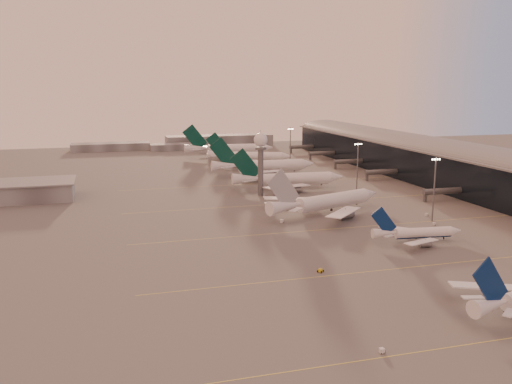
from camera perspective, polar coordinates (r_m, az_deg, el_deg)
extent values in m
plane|color=#585655|center=(147.63, 11.98, -9.63)|extent=(700.00, 700.00, 0.00)
cube|color=#E0D44F|center=(170.80, 19.41, -7.12)|extent=(180.00, 0.25, 0.02)
cube|color=#E0D44F|center=(207.40, 12.28, -3.49)|extent=(180.00, 0.25, 0.02)
cube|color=#E0D44F|center=(246.79, 7.38, -0.94)|extent=(180.00, 0.25, 0.02)
cube|color=#E0D44F|center=(292.46, 3.53, 1.07)|extent=(180.00, 0.25, 0.02)
cube|color=black|center=(292.61, 20.83, 2.13)|extent=(36.00, 360.00, 18.00)
cylinder|color=slate|center=(291.41, 20.96, 3.87)|extent=(10.08, 360.00, 10.08)
cube|color=slate|center=(291.39, 20.96, 3.91)|extent=(40.00, 362.00, 0.80)
cylinder|color=slate|center=(259.10, 19.28, 0.11)|extent=(22.00, 2.80, 2.80)
cube|color=slate|center=(253.97, 17.40, -0.52)|extent=(1.20, 1.20, 4.40)
cylinder|color=slate|center=(305.76, 13.29, 2.09)|extent=(22.00, 2.80, 2.80)
cube|color=slate|center=(301.42, 11.60, 1.59)|extent=(1.20, 1.20, 4.40)
cylinder|color=slate|center=(342.59, 9.89, 3.20)|extent=(22.00, 2.80, 2.80)
cube|color=slate|center=(338.72, 8.35, 2.76)|extent=(1.20, 1.20, 4.40)
cylinder|color=slate|center=(380.49, 7.15, 4.08)|extent=(22.00, 2.80, 2.80)
cube|color=slate|center=(377.02, 5.74, 3.70)|extent=(1.20, 1.20, 4.40)
cylinder|color=slate|center=(417.32, 5.01, 4.77)|extent=(22.00, 2.80, 2.80)
cube|color=slate|center=(414.16, 3.70, 4.42)|extent=(1.20, 1.20, 4.40)
cylinder|color=slate|center=(254.87, 0.49, 2.06)|extent=(2.60, 2.60, 22.00)
cylinder|color=slate|center=(253.25, 0.50, 4.63)|extent=(5.20, 5.20, 1.20)
sphere|color=white|center=(252.83, 0.50, 5.51)|extent=(6.40, 6.40, 6.40)
cylinder|color=slate|center=(252.47, 0.50, 6.34)|extent=(0.16, 0.16, 2.00)
cylinder|color=slate|center=(217.45, 18.24, 0.26)|extent=(0.56, 0.56, 25.00)
cube|color=slate|center=(215.57, 18.44, 3.39)|extent=(3.60, 0.25, 0.25)
sphere|color=#FFEABF|center=(214.79, 18.10, 3.28)|extent=(0.56, 0.56, 0.56)
sphere|color=#FFEABF|center=(215.35, 18.32, 3.28)|extent=(0.56, 0.56, 0.56)
sphere|color=#FFEABF|center=(215.91, 18.54, 3.29)|extent=(0.56, 0.56, 0.56)
sphere|color=#FFEABF|center=(216.47, 18.76, 3.29)|extent=(0.56, 0.56, 0.56)
cylinder|color=slate|center=(261.76, 10.62, 2.44)|extent=(0.56, 0.56, 25.00)
cube|color=slate|center=(260.20, 10.72, 5.06)|extent=(3.60, 0.25, 0.25)
sphere|color=#FFEABF|center=(259.58, 10.42, 4.96)|extent=(0.56, 0.56, 0.56)
sphere|color=#FFEABF|center=(260.02, 10.62, 4.97)|extent=(0.56, 0.56, 0.56)
sphere|color=#FFEABF|center=(260.47, 10.81, 4.97)|extent=(0.56, 0.56, 0.56)
sphere|color=#FFEABF|center=(260.92, 11.01, 4.97)|extent=(0.56, 0.56, 0.56)
cylinder|color=slate|center=(343.20, 3.63, 4.71)|extent=(0.56, 0.56, 25.00)
cube|color=slate|center=(342.02, 3.65, 6.70)|extent=(3.60, 0.25, 0.25)
sphere|color=#FFEABF|center=(341.55, 3.41, 6.63)|extent=(0.56, 0.56, 0.56)
sphere|color=#FFEABF|center=(341.88, 3.57, 6.63)|extent=(0.56, 0.56, 0.56)
sphere|color=#FFEABF|center=(342.22, 3.73, 6.64)|extent=(0.56, 0.56, 0.56)
sphere|color=#FFEABF|center=(342.55, 3.89, 6.64)|extent=(0.56, 0.56, 0.56)
cube|color=slate|center=(444.07, -15.07, 4.62)|extent=(60.00, 18.00, 6.00)
cube|color=slate|center=(463.84, -3.88, 5.45)|extent=(90.00, 20.00, 9.00)
cube|color=slate|center=(437.74, -8.47, 4.73)|extent=(40.00, 15.00, 5.00)
cone|color=white|center=(131.79, 23.40, -11.13)|extent=(10.99, 6.20, 4.20)
cube|color=white|center=(146.64, 23.09, -9.34)|extent=(18.30, 9.01, 1.32)
cylinder|color=gray|center=(148.15, 24.52, -10.05)|extent=(5.23, 3.64, 2.73)
cube|color=gray|center=(147.74, 24.56, -9.62)|extent=(0.38, 0.34, 1.68)
cube|color=navy|center=(129.58, 23.43, -9.05)|extent=(11.38, 2.70, 12.53)
cube|color=white|center=(129.11, 25.08, -11.69)|extent=(4.88, 4.34, 0.28)
cube|color=white|center=(134.55, 21.82, -10.49)|extent=(5.07, 2.92, 0.28)
cylinder|color=white|center=(190.54, 17.22, -4.22)|extent=(19.90, 5.42, 3.35)
cylinder|color=navy|center=(190.74, 17.20, -4.44)|extent=(19.41, 4.45, 2.41)
cone|color=white|center=(196.07, 20.28, -3.98)|extent=(4.14, 3.73, 3.35)
cone|color=white|center=(184.62, 13.35, -4.37)|extent=(8.55, 4.21, 3.35)
cube|color=white|center=(181.52, 17.01, -5.17)|extent=(14.42, 8.36, 1.05)
cylinder|color=gray|center=(184.67, 17.38, -5.41)|extent=(4.01, 2.57, 2.18)
cube|color=gray|center=(184.40, 17.40, -5.12)|extent=(0.29, 0.25, 1.34)
cube|color=white|center=(195.76, 14.86, -3.85)|extent=(13.62, 10.70, 1.05)
cylinder|color=gray|center=(195.46, 15.71, -4.39)|extent=(4.01, 2.57, 2.18)
cube|color=gray|center=(195.21, 15.73, -4.12)|extent=(0.29, 0.25, 1.34)
cube|color=navy|center=(183.40, 13.29, -3.14)|extent=(9.16, 1.28, 9.97)
cube|color=white|center=(181.26, 13.82, -4.66)|extent=(4.06, 2.64, 0.22)
cube|color=white|center=(187.98, 12.90, -4.04)|extent=(3.98, 3.23, 0.22)
cylinder|color=black|center=(194.59, 19.15, -4.72)|extent=(0.44, 0.44, 0.88)
cylinder|color=black|center=(192.10, 16.49, -4.75)|extent=(1.01, 0.54, 0.97)
cylinder|color=black|center=(188.78, 17.01, -5.06)|extent=(1.01, 0.54, 0.97)
cylinder|color=white|center=(225.34, 8.16, -1.13)|extent=(35.83, 17.32, 5.63)
cylinder|color=white|center=(225.62, 8.15, -1.45)|extent=(34.62, 15.60, 4.05)
cone|color=white|center=(240.38, 11.88, -0.48)|extent=(8.45, 7.63, 5.63)
cone|color=white|center=(208.78, 3.06, -1.84)|extent=(16.11, 10.34, 5.63)
cube|color=white|center=(209.15, 9.22, -2.42)|extent=(21.88, 23.10, 1.67)
cylinder|color=gray|center=(215.11, 9.37, -2.67)|extent=(7.79, 5.77, 3.66)
cube|color=gray|center=(214.80, 9.38, -2.33)|extent=(0.33, 0.30, 2.25)
cube|color=white|center=(230.80, 4.01, -1.00)|extent=(26.45, 9.75, 1.67)
cylinder|color=gray|center=(231.40, 5.39, -1.57)|extent=(7.79, 5.77, 3.66)
cube|color=gray|center=(231.12, 5.40, -1.25)|extent=(0.33, 0.30, 2.25)
cube|color=#A8ABB0|center=(206.90, 2.91, -0.07)|extent=(14.81, 5.50, 16.70)
cube|color=white|center=(203.30, 4.21, -2.17)|extent=(6.75, 6.80, 0.23)
cube|color=white|center=(213.93, 1.83, -1.46)|extent=(7.22, 3.39, 0.23)
cylinder|color=black|center=(235.54, 10.55, -1.53)|extent=(0.45, 0.45, 0.91)
cylinder|color=black|center=(225.58, 7.25, -1.98)|extent=(1.09, 0.76, 1.00)
cylinder|color=black|center=(222.74, 7.94, -2.17)|extent=(1.09, 0.76, 1.00)
cylinder|color=white|center=(273.86, 4.24, 1.21)|extent=(35.76, 8.24, 5.72)
cylinder|color=white|center=(274.09, 4.24, 0.94)|extent=(34.94, 6.60, 4.12)
cone|color=white|center=(280.36, 8.40, 1.35)|extent=(7.25, 6.19, 5.72)
cone|color=white|center=(267.97, -0.94, 1.17)|extent=(15.23, 6.77, 5.72)
cube|color=white|center=(257.62, 3.28, 0.34)|extent=(25.94, 15.87, 1.69)
cylinder|color=gray|center=(262.54, 3.99, 0.02)|extent=(7.11, 4.20, 3.72)
cube|color=gray|center=(262.28, 3.99, 0.31)|extent=(0.31, 0.27, 2.29)
cube|color=white|center=(286.03, 1.73, 1.47)|extent=(24.96, 18.73, 1.69)
cylinder|color=gray|center=(284.12, 2.75, 0.91)|extent=(7.11, 4.20, 3.72)
cube|color=gray|center=(283.87, 2.75, 1.18)|extent=(0.31, 0.27, 2.29)
cube|color=#07362E|center=(266.70, -1.10, 2.60)|extent=(15.71, 1.47, 16.92)
cube|color=white|center=(261.27, -0.71, 0.93)|extent=(7.32, 4.94, 0.25)
cube|color=white|center=(274.53, -1.26, 1.44)|extent=(7.22, 5.67, 0.25)
cylinder|color=black|center=(278.47, 6.90, 0.58)|extent=(0.49, 0.49, 0.99)
cylinder|color=black|center=(275.78, 3.54, 0.55)|extent=(1.12, 0.57, 1.08)
cylinder|color=black|center=(271.68, 3.78, 0.38)|extent=(1.12, 0.57, 1.08)
cylinder|color=white|center=(314.65, 1.58, 2.61)|extent=(38.02, 7.07, 6.11)
cylinder|color=white|center=(314.86, 1.58, 2.36)|extent=(37.22, 5.34, 4.40)
cone|color=white|center=(321.55, 5.46, 2.75)|extent=(7.48, 6.29, 6.11)
cone|color=white|center=(308.28, -3.23, 2.56)|extent=(16.04, 6.51, 6.11)
cube|color=white|center=(297.19, 0.69, 1.89)|extent=(27.45, 17.99, 1.81)
cylinder|color=gray|center=(302.41, 1.35, 1.57)|extent=(7.43, 4.16, 3.97)
cube|color=gray|center=(302.17, 1.35, 1.84)|extent=(0.32, 0.27, 2.44)
cube|color=white|center=(327.67, -0.76, 2.78)|extent=(27.08, 19.07, 1.81)
cylinder|color=gray|center=(325.57, 0.19, 2.28)|extent=(7.43, 4.16, 3.97)
cube|color=gray|center=(325.35, 0.19, 2.53)|extent=(0.32, 0.27, 2.44)
cube|color=#07362E|center=(307.10, -3.40, 3.90)|extent=(16.81, 0.79, 18.08)
cube|color=white|center=(301.10, -3.01, 2.38)|extent=(7.81, 5.55, 0.26)
cube|color=white|center=(315.32, -3.54, 2.78)|extent=(7.77, 5.82, 0.26)
cylinder|color=black|center=(319.47, 4.06, 2.03)|extent=(0.53, 0.53, 1.05)
cylinder|color=black|center=(316.63, 0.93, 1.98)|extent=(1.17, 0.56, 1.16)
cylinder|color=black|center=(312.22, 1.15, 1.85)|extent=(1.17, 0.56, 1.16)
cylinder|color=white|center=(357.93, -0.05, 3.63)|extent=(34.48, 17.09, 5.59)
cylinder|color=white|center=(358.11, -0.05, 3.43)|extent=(33.30, 15.38, 4.02)
cone|color=white|center=(357.05, 3.27, 3.59)|extent=(8.21, 7.54, 5.59)
cone|color=white|center=(360.43, -3.96, 3.76)|extent=(15.57, 10.22, 5.59)
cube|color=white|center=(344.41, -1.64, 3.15)|extent=(25.73, 9.29, 1.65)
cylinder|color=gray|center=(347.75, -0.89, 2.85)|extent=(7.55, 5.71, 3.63)
cube|color=gray|center=(347.56, -0.89, 3.06)|extent=(0.35, 0.33, 2.24)
cube|color=white|center=(373.16, -1.20, 3.79)|extent=(21.18, 22.59, 1.65)
cylinder|color=gray|center=(369.71, -0.59, 3.36)|extent=(7.55, 5.71, 3.63)
cube|color=gray|center=(369.52, -0.59, 3.56)|extent=(0.35, 0.33, 2.24)
cube|color=#07362E|center=(359.71, -4.09, 4.82)|extent=(14.57, 5.57, 16.54)
cube|color=white|center=(353.87, -4.15, 3.64)|extent=(6.94, 3.21, 0.24)
cube|color=white|center=(367.03, -3.85, 3.93)|extent=(6.47, 6.57, 0.24)
cylinder|color=black|center=(357.72, 2.06, 3.05)|extent=(0.48, 0.48, 0.96)
cylinder|color=black|center=(360.71, -0.47, 3.14)|extent=(1.16, 0.81, 1.06)
cylinder|color=black|center=(356.53, -0.52, 3.04)|extent=(1.16, 0.81, 1.06)
cylinder|color=white|center=(393.58, -2.18, 4.41)|extent=(40.28, 8.51, 6.45)
cylinder|color=white|center=(393.76, -2.18, 4.20)|extent=(39.39, 6.67, 4.65)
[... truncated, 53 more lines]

